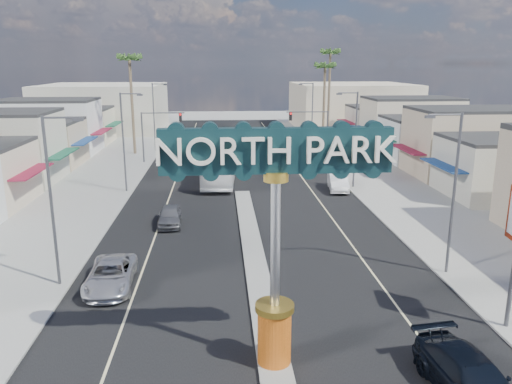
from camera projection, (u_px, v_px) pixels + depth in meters
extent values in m
plane|color=gray|center=(242.00, 190.00, 46.62)|extent=(160.00, 160.00, 0.00)
cube|color=black|center=(242.00, 190.00, 46.62)|extent=(20.00, 120.00, 0.01)
cube|color=gray|center=(253.00, 251.00, 31.14)|extent=(1.30, 30.00, 0.16)
cube|color=gray|center=(89.00, 192.00, 45.61)|extent=(8.00, 120.00, 0.12)
cube|color=gray|center=(388.00, 187.00, 47.60)|extent=(8.00, 120.00, 0.12)
cube|color=beige|center=(26.00, 140.00, 56.72)|extent=(12.00, 42.00, 6.00)
cube|color=#B7B29E|center=(435.00, 136.00, 60.13)|extent=(12.00, 42.00, 6.00)
cube|color=#B7B29E|center=(105.00, 108.00, 87.51)|extent=(20.00, 20.00, 8.00)
cube|color=beige|center=(351.00, 106.00, 90.64)|extent=(20.00, 20.00, 8.00)
cylinder|color=#C9540F|center=(274.00, 336.00, 19.26)|extent=(1.30, 1.30, 2.20)
cylinder|color=gold|center=(275.00, 307.00, 18.96)|extent=(1.50, 1.50, 0.25)
cylinder|color=#B7B7BC|center=(275.00, 245.00, 18.33)|extent=(0.36, 0.36, 4.80)
cylinder|color=gold|center=(276.00, 176.00, 17.68)|extent=(0.90, 0.90, 0.35)
cube|color=#0D272A|center=(276.00, 151.00, 17.45)|extent=(8.20, 0.50, 1.60)
cylinder|color=#47474C|center=(143.00, 138.00, 58.61)|extent=(0.18, 0.18, 6.00)
cylinder|color=#47474C|center=(163.00, 113.00, 58.06)|extent=(5.00, 0.12, 0.12)
cube|color=black|center=(180.00, 117.00, 58.33)|extent=(0.32, 0.32, 1.00)
sphere|color=red|center=(180.00, 114.00, 58.07)|extent=(0.22, 0.22, 0.22)
cylinder|color=#47474C|center=(327.00, 136.00, 60.17)|extent=(0.18, 0.18, 6.00)
cylinder|color=#47474C|center=(307.00, 112.00, 59.27)|extent=(5.00, 0.12, 0.12)
cube|color=black|center=(291.00, 116.00, 59.25)|extent=(0.32, 0.32, 1.00)
sphere|color=red|center=(291.00, 114.00, 59.00)|extent=(0.22, 0.22, 0.22)
cylinder|color=#47474C|center=(51.00, 204.00, 25.43)|extent=(0.16, 0.16, 9.00)
cylinder|color=#47474C|center=(61.00, 118.00, 24.39)|extent=(1.80, 0.10, 0.10)
cube|color=#47474C|center=(78.00, 120.00, 24.47)|extent=(0.50, 0.22, 0.15)
cylinder|color=#47474C|center=(123.00, 144.00, 44.74)|extent=(0.16, 0.16, 9.00)
cylinder|color=#47474C|center=(131.00, 94.00, 43.71)|extent=(1.80, 0.10, 0.10)
cube|color=#47474C|center=(140.00, 95.00, 43.79)|extent=(0.50, 0.22, 0.15)
cylinder|color=#47474C|center=(154.00, 118.00, 65.99)|extent=(0.16, 0.16, 9.00)
cylinder|color=#47474C|center=(159.00, 84.00, 64.95)|extent=(1.80, 0.10, 0.10)
cube|color=#47474C|center=(165.00, 85.00, 65.03)|extent=(0.50, 0.22, 0.15)
cylinder|color=#47474C|center=(454.00, 196.00, 26.93)|extent=(0.16, 0.16, 9.00)
cylinder|color=#47474C|center=(445.00, 115.00, 25.77)|extent=(1.80, 0.10, 0.10)
cube|color=#47474C|center=(430.00, 117.00, 25.74)|extent=(0.50, 0.22, 0.15)
cylinder|color=#47474C|center=(355.00, 141.00, 46.25)|extent=(0.16, 0.16, 9.00)
cylinder|color=#47474C|center=(348.00, 93.00, 45.08)|extent=(1.80, 0.10, 0.10)
cube|color=#47474C|center=(339.00, 94.00, 45.05)|extent=(0.50, 0.22, 0.15)
cylinder|color=#47474C|center=(312.00, 117.00, 67.49)|extent=(0.16, 0.16, 9.00)
cylinder|color=#47474C|center=(306.00, 84.00, 66.33)|extent=(1.80, 0.10, 0.10)
cube|color=#47474C|center=(300.00, 84.00, 66.30)|extent=(0.50, 0.22, 0.15)
cylinder|color=brown|center=(132.00, 108.00, 63.51)|extent=(0.36, 0.36, 12.00)
cylinder|color=brown|center=(324.00, 107.00, 71.28)|extent=(0.36, 0.36, 11.00)
cylinder|color=brown|center=(329.00, 97.00, 76.96)|extent=(0.36, 0.36, 13.00)
imported|color=silver|center=(111.00, 275.00, 26.17)|extent=(2.53, 5.15, 1.41)
imported|color=black|center=(471.00, 379.00, 17.39)|extent=(2.83, 5.62, 1.56)
imported|color=slate|center=(170.00, 216.00, 36.41)|extent=(1.84, 4.20, 1.41)
imported|color=silver|center=(338.00, 182.00, 46.38)|extent=(2.17, 4.80, 1.53)
imported|color=white|center=(220.00, 164.00, 49.97)|extent=(3.60, 12.49, 3.44)
cylinder|color=#47474C|center=(511.00, 285.00, 21.76)|extent=(0.20, 0.20, 3.92)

